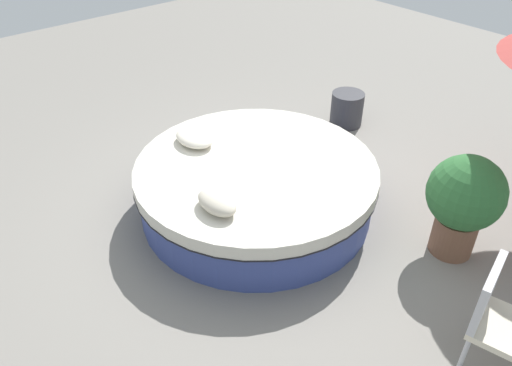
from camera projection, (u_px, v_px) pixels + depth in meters
The scene contains 7 objects.
ground_plane at pixel (256, 209), 5.89m from camera, with size 16.00×16.00×0.00m, color gray.
round_bed at pixel (256, 187), 5.71m from camera, with size 2.72×2.72×0.62m.
throw_pillow_0 at pixel (195, 137), 5.87m from camera, with size 0.53×0.38×0.15m, color silver.
throw_pillow_1 at pixel (217, 202), 4.84m from camera, with size 0.48×0.30×0.18m, color beige.
patio_chair at pixel (497, 314), 3.91m from camera, with size 0.61×0.63×0.98m.
planter at pixel (464, 200), 4.93m from camera, with size 0.76×0.76×1.14m.
side_table at pixel (347, 109), 7.43m from camera, with size 0.48×0.48×0.50m, color #333338.
Camera 1 is at (3.53, -2.98, 3.67)m, focal length 35.06 mm.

